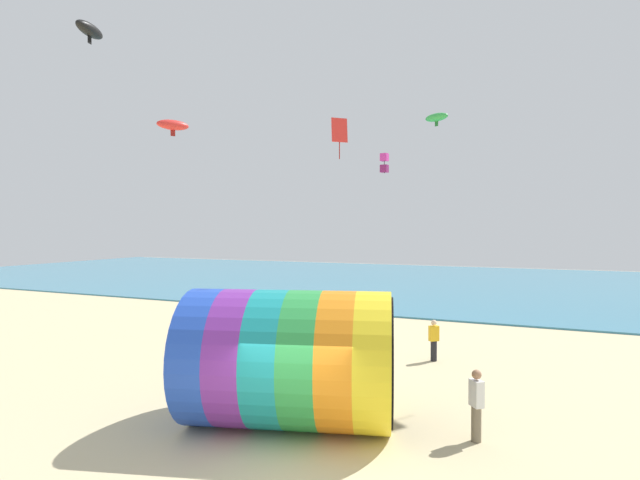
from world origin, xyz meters
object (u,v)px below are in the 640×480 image
object	(u,v)px
kite_handler	(476,405)
kite_red_parafoil	(173,125)
kite_red_diamond	(339,131)
bystander_near_water	(290,340)
kite_magenta_box	(384,163)
kite_green_parafoil	(437,117)
kite_black_parafoil	(89,30)
bystander_mid_beach	(434,340)
giant_inflatable_tube	(290,358)

from	to	relation	value
kite_handler	kite_red_parafoil	size ratio (longest dim) A/B	1.26
kite_red_parafoil	kite_red_diamond	distance (m)	8.18
bystander_near_water	kite_red_diamond	bearing A→B (deg)	-42.42
kite_magenta_box	kite_green_parafoil	world-z (taller)	kite_green_parafoil
kite_handler	kite_magenta_box	distance (m)	11.21
kite_black_parafoil	kite_green_parafoil	bearing A→B (deg)	53.34
kite_black_parafoil	bystander_mid_beach	world-z (taller)	kite_black_parafoil
bystander_near_water	kite_red_parafoil	bearing A→B (deg)	-166.11
kite_red_parafoil	kite_handler	bearing A→B (deg)	-16.79
kite_green_parafoil	bystander_mid_beach	bearing A→B (deg)	-79.93
kite_red_diamond	bystander_mid_beach	distance (m)	9.11
kite_green_parafoil	kite_black_parafoil	distance (m)	16.94
kite_handler	kite_red_parafoil	distance (m)	15.25
kite_red_diamond	kite_magenta_box	world-z (taller)	kite_red_diamond
giant_inflatable_tube	kite_red_diamond	xyz separation A→B (m)	(0.26, 2.83, 6.36)
kite_green_parafoil	kite_black_parafoil	xyz separation A→B (m)	(-10.08, -13.54, 1.32)
kite_handler	kite_green_parafoil	bearing A→B (deg)	104.19
kite_red_parafoil	kite_green_parafoil	xyz separation A→B (m)	(8.49, 10.92, 1.78)
kite_red_diamond	kite_green_parafoil	distance (m)	13.06
giant_inflatable_tube	bystander_near_water	bearing A→B (deg)	117.13
giant_inflatable_tube	kite_handler	distance (m)	4.72
kite_magenta_box	kite_green_parafoil	xyz separation A→B (m)	(0.82, 7.05, 3.24)
kite_red_diamond	kite_red_parafoil	bearing A→B (deg)	167.27
kite_red_parafoil	kite_green_parafoil	size ratio (longest dim) A/B	0.94
kite_red_diamond	kite_magenta_box	bearing A→B (deg)	92.27
kite_magenta_box	bystander_mid_beach	distance (m)	7.38
giant_inflatable_tube	kite_green_parafoil	bearing A→B (deg)	86.86
kite_red_parafoil	kite_green_parafoil	distance (m)	13.95
kite_handler	bystander_mid_beach	bearing A→B (deg)	108.56
kite_red_parafoil	kite_magenta_box	size ratio (longest dim) A/B	1.66
kite_red_diamond	kite_green_parafoil	world-z (taller)	kite_green_parafoil
kite_handler	kite_red_parafoil	xyz separation A→B (m)	(-12.18, 3.68, 8.41)
kite_green_parafoil	bystander_near_water	bearing A→B (deg)	-111.32
kite_red_parafoil	bystander_near_water	world-z (taller)	kite_red_parafoil
kite_black_parafoil	bystander_near_water	size ratio (longest dim) A/B	0.99
giant_inflatable_tube	kite_red_parafoil	xyz separation A→B (m)	(-7.64, 4.62, 7.53)
kite_green_parafoil	kite_red_parafoil	bearing A→B (deg)	-127.86
kite_magenta_box	bystander_mid_beach	world-z (taller)	kite_magenta_box
kite_red_parafoil	kite_magenta_box	bearing A→B (deg)	26.76
kite_red_parafoil	kite_black_parafoil	xyz separation A→B (m)	(-1.59, -2.62, 3.10)
kite_magenta_box	giant_inflatable_tube	bearing A→B (deg)	-90.25
kite_handler	bystander_mid_beach	size ratio (longest dim) A/B	1.09
giant_inflatable_tube	kite_magenta_box	distance (m)	10.44
bystander_near_water	bystander_mid_beach	bearing A→B (deg)	22.31
kite_red_parafoil	kite_magenta_box	distance (m)	8.72
kite_handler	kite_magenta_box	world-z (taller)	kite_magenta_box
giant_inflatable_tube	kite_magenta_box	xyz separation A→B (m)	(0.04, 8.49, 6.07)
kite_magenta_box	kite_black_parafoil	bearing A→B (deg)	-144.98
giant_inflatable_tube	kite_red_diamond	distance (m)	6.97
bystander_near_water	bystander_mid_beach	distance (m)	5.59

